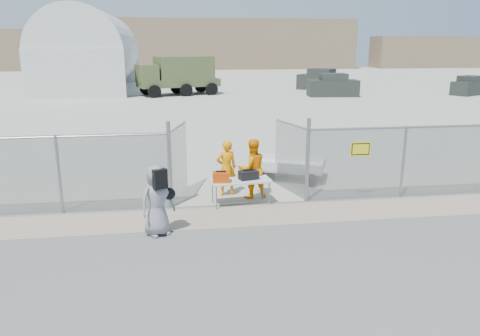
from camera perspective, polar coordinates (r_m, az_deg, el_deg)
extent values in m
plane|color=#515151|center=(11.93, 1.38, -7.57)|extent=(160.00, 160.00, 0.00)
cube|color=#AAA997|center=(53.10, -6.25, 9.88)|extent=(160.00, 80.00, 0.01)
cube|color=tan|center=(12.85, 0.64, -5.85)|extent=(44.00, 1.60, 0.01)
cube|color=#CC4007|center=(13.32, -2.33, -1.11)|extent=(0.50, 0.37, 0.29)
cube|color=black|center=(13.58, 1.04, -0.85)|extent=(0.60, 0.44, 0.26)
imported|color=#FF9002|center=(14.34, -1.67, -0.01)|extent=(0.70, 0.52, 1.74)
imported|color=#FF9002|center=(14.10, 1.47, -0.09)|extent=(1.01, 0.86, 1.83)
imported|color=gray|center=(11.55, -10.08, -3.90)|extent=(1.03, 0.91, 1.77)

